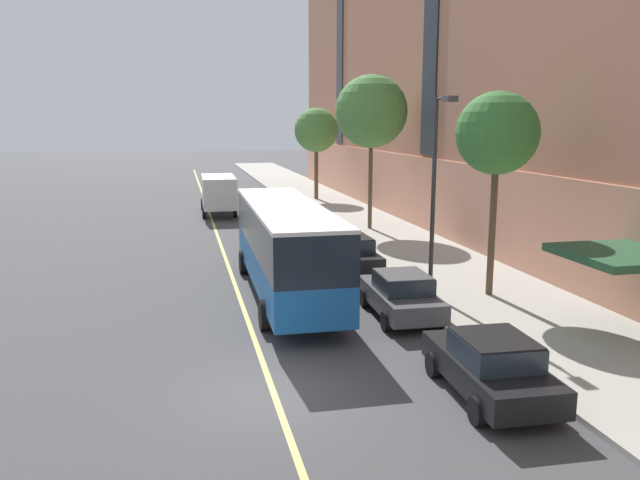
% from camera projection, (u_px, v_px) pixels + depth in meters
% --- Properties ---
extents(ground_plane, '(260.00, 260.00, 0.00)m').
position_uv_depth(ground_plane, '(274.00, 394.00, 15.09)').
color(ground_plane, '#424244').
extents(sidewalk, '(6.00, 160.00, 0.15)m').
position_uv_depth(sidewalk, '(548.00, 325.00, 19.97)').
color(sidewalk, '#ADA89E').
rests_on(sidewalk, ground).
extents(city_bus, '(2.88, 11.82, 3.52)m').
position_uv_depth(city_bus, '(285.00, 244.00, 23.03)').
color(city_bus, '#19569E').
rests_on(city_bus, ground).
extents(parked_car_black_1, '(1.97, 4.80, 1.56)m').
position_uv_depth(parked_car_black_1, '(350.00, 253.00, 27.56)').
color(parked_car_black_1, black).
rests_on(parked_car_black_1, ground).
extents(parked_car_darkgray_3, '(2.12, 4.40, 1.56)m').
position_uv_depth(parked_car_darkgray_3, '(401.00, 295.00, 20.90)').
color(parked_car_darkgray_3, '#4C4C51').
rests_on(parked_car_darkgray_3, ground).
extents(parked_car_black_4, '(2.15, 4.37, 1.56)m').
position_uv_depth(parked_car_black_4, '(491.00, 366.00, 14.82)').
color(parked_car_black_4, black).
rests_on(parked_car_black_4, ground).
extents(parked_car_red_5, '(2.08, 4.83, 1.56)m').
position_uv_depth(parked_car_red_5, '(290.00, 208.00, 41.72)').
color(parked_car_red_5, '#B21E19').
rests_on(parked_car_red_5, ground).
extents(parked_car_navy_7, '(2.06, 4.84, 1.56)m').
position_uv_depth(parked_car_navy_7, '(319.00, 229.00, 33.52)').
color(parked_car_navy_7, navy).
rests_on(parked_car_navy_7, ground).
extents(box_truck, '(2.44, 7.23, 2.79)m').
position_uv_depth(box_truck, '(218.00, 192.00, 43.80)').
color(box_truck, silver).
rests_on(box_truck, ground).
extents(street_tree_mid_block, '(2.96, 2.96, 7.42)m').
position_uv_depth(street_tree_mid_block, '(497.00, 134.00, 22.19)').
color(street_tree_mid_block, brown).
rests_on(street_tree_mid_block, sidewalk).
extents(street_tree_far_uptown, '(4.24, 4.24, 9.05)m').
position_uv_depth(street_tree_far_uptown, '(371.00, 112.00, 36.39)').
color(street_tree_far_uptown, brown).
rests_on(street_tree_far_uptown, sidewalk).
extents(street_tree_far_downtown, '(3.60, 3.60, 7.45)m').
position_uv_depth(street_tree_far_downtown, '(316.00, 130.00, 51.01)').
color(street_tree_far_downtown, brown).
rests_on(street_tree_far_downtown, sidewalk).
extents(street_lamp, '(0.36, 1.48, 7.24)m').
position_uv_depth(street_lamp, '(436.00, 177.00, 22.20)').
color(street_lamp, '#2D2D30').
rests_on(street_lamp, sidewalk).
extents(lane_centerline, '(0.16, 140.00, 0.01)m').
position_uv_depth(lane_centerline, '(259.00, 351.00, 17.96)').
color(lane_centerline, '#E0D66B').
rests_on(lane_centerline, ground).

